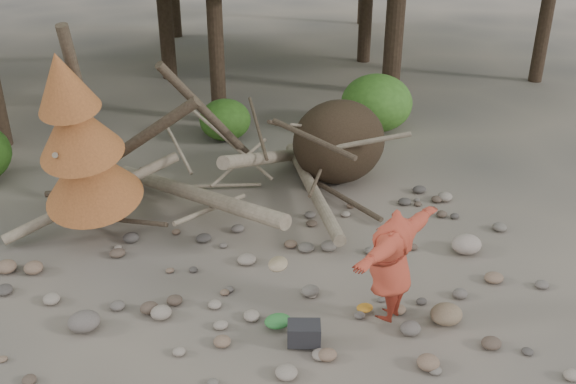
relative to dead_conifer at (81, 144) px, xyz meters
name	(u,v)px	position (x,y,z in m)	size (l,w,h in m)	color
ground	(302,304)	(3.12, -3.37, -2.11)	(120.00, 120.00, 0.00)	#514C44
deadfall_pile	(317,148)	(5.13, 0.87, -1.16)	(8.55, 5.24, 3.30)	#332619
dead_conifer	(81,144)	(0.00, 0.00, 0.00)	(2.06, 2.16, 4.35)	#4C3F30
bush_mid	(225,120)	(3.92, 4.43, -1.55)	(1.40, 1.40, 1.12)	#36691E
bush_right	(377,103)	(8.12, 3.63, -1.31)	(2.00, 2.00, 1.60)	#427C26
frisbee_thrower	(391,265)	(4.26, -4.25, -1.03)	(3.38, 1.87, 2.00)	#AA3926
backpack	(304,336)	(2.75, -4.36, -1.94)	(0.51, 0.34, 0.34)	black
cloth_green	(278,324)	(2.51, -3.81, -2.03)	(0.44, 0.37, 0.17)	#2D7132
cloth_orange	(365,310)	(4.01, -3.95, -2.06)	(0.29, 0.23, 0.10)	#B1711E
boulder_front_right	(446,314)	(5.15, -4.64, -1.95)	(0.54, 0.48, 0.32)	#7F694F
boulder_mid_right	(466,244)	(6.71, -2.91, -1.93)	(0.59, 0.53, 0.35)	gray
boulder_mid_left	(84,321)	(-0.42, -2.76, -1.96)	(0.52, 0.46, 0.31)	#625952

